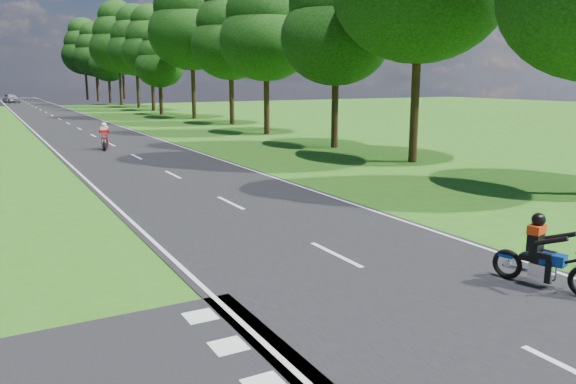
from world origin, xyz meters
TOP-DOWN VIEW (x-y plane):
  - ground at (0.00, 0.00)m, footprint 160.00×160.00m
  - main_road at (0.00, 50.00)m, footprint 7.00×140.00m
  - road_markings at (-0.14, 48.13)m, footprint 7.40×140.00m
  - treeline at (1.43, 60.06)m, footprint 40.00×115.35m
  - rider_near_blue at (2.32, -1.56)m, footprint 1.02×1.79m
  - rider_far_red at (-0.78, 23.80)m, footprint 0.99×1.87m
  - distant_car at (-2.08, 90.93)m, footprint 2.71×4.54m

SIDE VIEW (x-z plane):
  - ground at x=0.00m, z-range 0.00..0.00m
  - main_road at x=0.00m, z-range 0.00..0.02m
  - road_markings at x=-0.14m, z-range 0.02..0.03m
  - rider_near_blue at x=2.32m, z-range 0.02..1.44m
  - distant_car at x=-2.08m, z-range 0.02..1.47m
  - rider_far_red at x=-0.78m, z-range 0.02..1.50m
  - treeline at x=1.43m, z-range 0.86..15.65m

